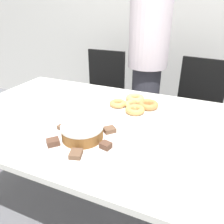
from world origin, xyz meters
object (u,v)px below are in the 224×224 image
at_px(plate_donuts, 134,107).
at_px(frosted_cake, 82,132).
at_px(office_chair_left, 101,99).
at_px(napkin, 29,112).
at_px(plate_cake, 83,139).
at_px(person_standing, 148,61).
at_px(office_chair_right, 194,115).

height_order(plate_donuts, frosted_cake, frosted_cake).
xyz_separation_m(office_chair_left, plate_donuts, (0.57, -0.70, 0.31)).
bearing_deg(napkin, frosted_cake, -16.30).
relative_size(plate_cake, frosted_cake, 1.80).
relative_size(person_standing, plate_cake, 4.60).
height_order(office_chair_left, plate_cake, office_chair_left).
xyz_separation_m(plate_cake, napkin, (-0.44, 0.13, -0.00)).
bearing_deg(napkin, person_standing, 67.44).
bearing_deg(person_standing, plate_donuts, -80.72).
distance_m(plate_cake, frosted_cake, 0.04).
bearing_deg(office_chair_left, plate_cake, -68.59).
bearing_deg(frosted_cake, office_chair_left, 112.01).
bearing_deg(office_chair_right, person_standing, -176.28).
bearing_deg(office_chair_right, plate_cake, -103.16).
xyz_separation_m(office_chair_right, plate_donuts, (-0.34, -0.70, 0.31)).
height_order(person_standing, office_chair_left, person_standing).
distance_m(person_standing, plate_cake, 1.18).
bearing_deg(office_chair_left, office_chair_right, -0.64).
xyz_separation_m(person_standing, plate_cake, (0.00, -1.17, -0.12)).
distance_m(office_chair_right, napkin, 1.38).
relative_size(plate_cake, napkin, 2.24).
xyz_separation_m(person_standing, frosted_cake, (0.00, -1.17, -0.08)).
xyz_separation_m(office_chair_left, plate_cake, (0.46, -1.13, 0.31)).
relative_size(plate_cake, plate_donuts, 0.91).
relative_size(office_chair_left, office_chair_right, 1.00).
xyz_separation_m(office_chair_right, plate_cake, (-0.46, -1.13, 0.31)).
relative_size(person_standing, frosted_cake, 8.29).
distance_m(person_standing, napkin, 1.14).
bearing_deg(frosted_cake, napkin, 163.70).
height_order(person_standing, napkin, person_standing).
bearing_deg(office_chair_left, person_standing, 4.54).
bearing_deg(plate_donuts, plate_cake, -105.18).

